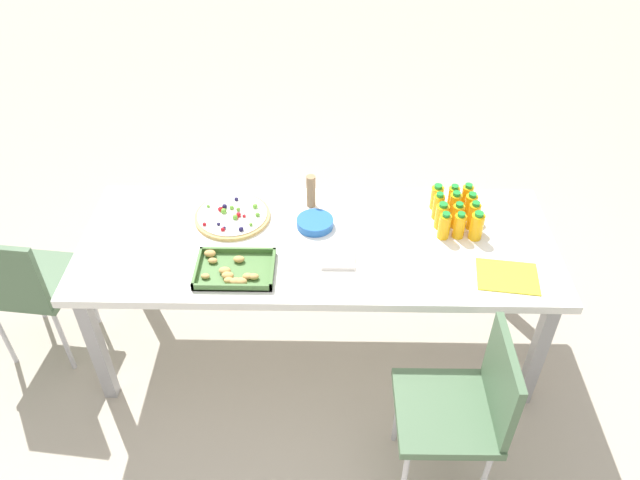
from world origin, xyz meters
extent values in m
plane|color=#B2A899|center=(0.00, 0.00, 0.00)|extent=(12.00, 12.00, 0.00)
cube|color=white|center=(0.00, 0.00, 0.71)|extent=(2.19, 0.83, 0.04)
cube|color=#99999E|center=(-1.01, -0.33, 0.34)|extent=(0.06, 0.06, 0.69)
cube|color=#99999E|center=(1.01, -0.33, 0.34)|extent=(0.06, 0.06, 0.69)
cube|color=#99999E|center=(-1.01, 0.33, 0.34)|extent=(0.06, 0.06, 0.69)
cube|color=#99999E|center=(1.01, 0.33, 0.34)|extent=(0.06, 0.06, 0.69)
cube|color=#4C6B4C|center=(-0.53, 0.73, 0.45)|extent=(0.40, 0.40, 0.04)
cube|color=#4C6B4C|center=(-0.71, 0.73, 0.64)|extent=(0.03, 0.38, 0.38)
cylinder|color=silver|center=(-0.36, 0.57, 0.21)|extent=(0.02, 0.02, 0.41)
cylinder|color=silver|center=(-0.68, 0.57, 0.21)|extent=(0.02, 0.02, 0.41)
cube|color=#4C6B4C|center=(1.40, 0.00, 0.45)|extent=(0.44, 0.44, 0.04)
cube|color=#4C6B4C|center=(1.42, 0.19, 0.64)|extent=(0.38, 0.07, 0.38)
cylinder|color=silver|center=(1.54, -0.17, 0.21)|extent=(0.02, 0.02, 0.41)
cylinder|color=silver|center=(1.22, -0.14, 0.21)|extent=(0.02, 0.02, 0.41)
cylinder|color=silver|center=(1.57, 0.14, 0.21)|extent=(0.02, 0.02, 0.41)
cylinder|color=silver|center=(1.26, 0.18, 0.21)|extent=(0.02, 0.02, 0.41)
cylinder|color=#F9AC14|center=(-0.72, -0.26, 0.79)|extent=(0.05, 0.05, 0.12)
cylinder|color=#1E8C33|center=(-0.72, -0.26, 0.86)|extent=(0.03, 0.03, 0.02)
cylinder|color=#F9AB14|center=(-0.65, -0.25, 0.79)|extent=(0.05, 0.05, 0.12)
cylinder|color=#1E8C33|center=(-0.65, -0.25, 0.86)|extent=(0.03, 0.03, 0.02)
cylinder|color=#F9AE14|center=(-0.58, -0.26, 0.79)|extent=(0.06, 0.06, 0.12)
cylinder|color=#1E8C33|center=(-0.58, -0.26, 0.85)|extent=(0.04, 0.04, 0.02)
cylinder|color=#F9AE14|center=(-0.72, -0.18, 0.79)|extent=(0.06, 0.06, 0.12)
cylinder|color=#1E8C33|center=(-0.72, -0.18, 0.86)|extent=(0.04, 0.04, 0.02)
cylinder|color=#FAAB14|center=(-0.65, -0.19, 0.79)|extent=(0.06, 0.06, 0.13)
cylinder|color=#1E8C33|center=(-0.65, -0.19, 0.86)|extent=(0.04, 0.04, 0.02)
cylinder|color=#F9AB14|center=(-0.57, -0.18, 0.79)|extent=(0.05, 0.05, 0.12)
cylinder|color=#1E8C33|center=(-0.57, -0.18, 0.86)|extent=(0.03, 0.03, 0.02)
cylinder|color=#FAAE14|center=(-0.73, -0.10, 0.80)|extent=(0.05, 0.05, 0.13)
cylinder|color=#1E8C33|center=(-0.73, -0.10, 0.87)|extent=(0.04, 0.04, 0.02)
cylinder|color=#FAAD14|center=(-0.65, -0.11, 0.79)|extent=(0.05, 0.05, 0.12)
cylinder|color=#1E8C33|center=(-0.65, -0.11, 0.86)|extent=(0.04, 0.04, 0.02)
cylinder|color=#F9AC14|center=(-0.58, -0.11, 0.79)|extent=(0.06, 0.06, 0.12)
cylinder|color=#1E8C33|center=(-0.58, -0.11, 0.86)|extent=(0.04, 0.04, 0.02)
cylinder|color=#FAAE14|center=(-0.73, -0.03, 0.79)|extent=(0.06, 0.06, 0.13)
cylinder|color=#1E8C33|center=(-0.73, -0.03, 0.87)|extent=(0.04, 0.04, 0.02)
cylinder|color=#F9AC14|center=(-0.65, -0.04, 0.79)|extent=(0.05, 0.05, 0.12)
cylinder|color=#1E8C33|center=(-0.65, -0.04, 0.86)|extent=(0.03, 0.03, 0.02)
cylinder|color=#FAAD14|center=(-0.58, -0.03, 0.79)|extent=(0.05, 0.05, 0.12)
cylinder|color=#1E8C33|center=(-0.58, -0.03, 0.86)|extent=(0.04, 0.04, 0.02)
cylinder|color=tan|center=(0.41, -0.16, 0.74)|extent=(0.36, 0.36, 0.02)
cylinder|color=white|center=(0.41, -0.16, 0.75)|extent=(0.33, 0.33, 0.01)
sphere|color=red|center=(0.47, -0.18, 0.76)|extent=(0.03, 0.03, 0.03)
sphere|color=#66B238|center=(0.53, -0.21, 0.76)|extent=(0.02, 0.02, 0.02)
sphere|color=red|center=(0.53, -0.07, 0.76)|extent=(0.02, 0.02, 0.02)
sphere|color=#1E1947|center=(0.46, -0.07, 0.76)|extent=(0.02, 0.02, 0.02)
sphere|color=#66B238|center=(0.39, -0.12, 0.76)|extent=(0.03, 0.03, 0.03)
sphere|color=red|center=(0.38, -0.14, 0.76)|extent=(0.02, 0.02, 0.02)
sphere|color=red|center=(0.35, -0.14, 0.76)|extent=(0.02, 0.02, 0.02)
sphere|color=#66B238|center=(0.39, -0.19, 0.76)|extent=(0.02, 0.02, 0.02)
sphere|color=#1E1947|center=(0.40, -0.27, 0.76)|extent=(0.02, 0.02, 0.02)
sphere|color=#66B238|center=(0.29, -0.14, 0.76)|extent=(0.02, 0.02, 0.02)
sphere|color=#66B238|center=(0.31, -0.07, 0.76)|extent=(0.02, 0.02, 0.02)
sphere|color=red|center=(0.44, -0.03, 0.76)|extent=(0.02, 0.02, 0.02)
sphere|color=#66B238|center=(0.42, -0.20, 0.76)|extent=(0.02, 0.02, 0.02)
sphere|color=#1E1947|center=(0.35, -0.03, 0.76)|extent=(0.02, 0.02, 0.02)
sphere|color=#66B238|center=(0.31, -0.21, 0.76)|extent=(0.03, 0.03, 0.03)
sphere|color=#1E1947|center=(0.45, -0.21, 0.76)|extent=(0.02, 0.02, 0.02)
sphere|color=#66B238|center=(0.45, -0.17, 0.76)|extent=(0.03, 0.03, 0.03)
sphere|color=red|center=(0.39, -0.12, 0.76)|extent=(0.03, 0.03, 0.03)
sphere|color=#1E1947|center=(0.43, -0.04, 0.76)|extent=(0.02, 0.02, 0.02)
cube|color=#477238|center=(0.35, 0.22, 0.73)|extent=(0.34, 0.25, 0.01)
cube|color=#477238|center=(0.35, 0.10, 0.75)|extent=(0.34, 0.01, 0.03)
cube|color=#477238|center=(0.35, 0.34, 0.75)|extent=(0.34, 0.01, 0.03)
cube|color=#477238|center=(0.19, 0.22, 0.75)|extent=(0.01, 0.25, 0.03)
cube|color=#477238|center=(0.52, 0.22, 0.75)|extent=(0.01, 0.25, 0.03)
ellipsoid|color=tan|center=(0.47, 0.27, 0.75)|extent=(0.04, 0.03, 0.02)
ellipsoid|color=tan|center=(0.29, 0.27, 0.75)|extent=(0.05, 0.03, 0.03)
ellipsoid|color=tan|center=(0.32, 0.31, 0.75)|extent=(0.05, 0.04, 0.03)
ellipsoid|color=tan|center=(0.37, 0.30, 0.75)|extent=(0.04, 0.03, 0.03)
ellipsoid|color=tan|center=(0.27, 0.27, 0.75)|extent=(0.04, 0.03, 0.03)
ellipsoid|color=tan|center=(0.34, 0.30, 0.75)|extent=(0.05, 0.04, 0.03)
ellipsoid|color=tan|center=(0.34, 0.16, 0.75)|extent=(0.05, 0.04, 0.03)
ellipsoid|color=tan|center=(0.38, 0.27, 0.75)|extent=(0.05, 0.04, 0.03)
ellipsoid|color=tan|center=(0.39, 0.24, 0.75)|extent=(0.05, 0.04, 0.03)
ellipsoid|color=tan|center=(0.48, 0.13, 0.75)|extent=(0.05, 0.04, 0.03)
ellipsoid|color=tan|center=(0.46, 0.17, 0.75)|extent=(0.04, 0.03, 0.02)
cylinder|color=blue|center=(0.01, -0.10, 0.73)|extent=(0.17, 0.17, 0.00)
cylinder|color=blue|center=(0.01, -0.10, 0.74)|extent=(0.17, 0.17, 0.00)
cylinder|color=blue|center=(0.01, -0.10, 0.74)|extent=(0.17, 0.17, 0.00)
cylinder|color=blue|center=(0.01, -0.10, 0.75)|extent=(0.17, 0.17, 0.00)
cylinder|color=blue|center=(0.01, -0.10, 0.75)|extent=(0.17, 0.17, 0.00)
cylinder|color=blue|center=(0.01, -0.10, 0.76)|extent=(0.17, 0.17, 0.00)
cylinder|color=blue|center=(0.01, -0.10, 0.76)|extent=(0.17, 0.17, 0.00)
cylinder|color=blue|center=(0.01, -0.10, 0.77)|extent=(0.17, 0.17, 0.00)
cube|color=white|center=(-0.09, 0.13, 0.74)|extent=(0.15, 0.15, 0.02)
cylinder|color=#9E7A56|center=(0.04, -0.27, 0.81)|extent=(0.04, 0.04, 0.17)
cube|color=yellow|center=(-0.82, 0.23, 0.73)|extent=(0.28, 0.23, 0.01)
camera|label=1|loc=(-0.05, 2.17, 2.55)|focal=34.55mm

